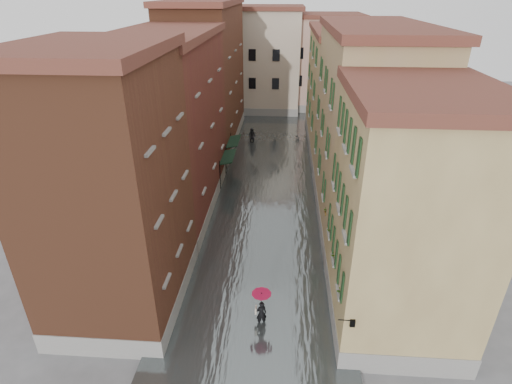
% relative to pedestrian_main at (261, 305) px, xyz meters
% --- Properties ---
extents(ground, '(120.00, 120.00, 0.00)m').
position_rel_pedestrian_main_xyz_m(ground, '(-0.40, 3.45, -1.31)').
color(ground, '#5F5F62').
rests_on(ground, ground).
extents(floodwater, '(10.00, 60.00, 0.20)m').
position_rel_pedestrian_main_xyz_m(floodwater, '(-0.40, 16.45, -1.21)').
color(floodwater, '#505859').
rests_on(floodwater, ground).
extents(building_left_near, '(6.00, 8.00, 13.00)m').
position_rel_pedestrian_main_xyz_m(building_left_near, '(-7.40, 1.45, 5.19)').
color(building_left_near, brown).
rests_on(building_left_near, ground).
extents(building_left_mid, '(6.00, 14.00, 12.50)m').
position_rel_pedestrian_main_xyz_m(building_left_mid, '(-7.40, 12.45, 4.94)').
color(building_left_mid, '#5B2B1C').
rests_on(building_left_mid, ground).
extents(building_left_far, '(6.00, 16.00, 14.00)m').
position_rel_pedestrian_main_xyz_m(building_left_far, '(-7.40, 27.45, 5.69)').
color(building_left_far, brown).
rests_on(building_left_far, ground).
extents(building_right_near, '(6.00, 8.00, 11.50)m').
position_rel_pedestrian_main_xyz_m(building_right_near, '(6.60, 1.45, 4.44)').
color(building_right_near, olive).
rests_on(building_right_near, ground).
extents(building_right_mid, '(6.00, 14.00, 13.00)m').
position_rel_pedestrian_main_xyz_m(building_right_mid, '(6.60, 12.45, 5.19)').
color(building_right_mid, '#A08361').
rests_on(building_right_mid, ground).
extents(building_right_far, '(6.00, 16.00, 11.50)m').
position_rel_pedestrian_main_xyz_m(building_right_far, '(6.60, 27.45, 4.44)').
color(building_right_far, olive).
rests_on(building_right_far, ground).
extents(building_end_cream, '(12.00, 9.00, 13.00)m').
position_rel_pedestrian_main_xyz_m(building_end_cream, '(-3.40, 41.45, 5.19)').
color(building_end_cream, '#B09D8B').
rests_on(building_end_cream, ground).
extents(building_end_pink, '(10.00, 9.00, 12.00)m').
position_rel_pedestrian_main_xyz_m(building_end_pink, '(5.60, 43.45, 4.69)').
color(building_end_pink, tan).
rests_on(building_end_pink, ground).
extents(awning_near, '(1.09, 3.31, 2.80)m').
position_rel_pedestrian_main_xyz_m(awning_near, '(-3.88, 16.48, 1.17)').
color(awning_near, black).
rests_on(awning_near, ground).
extents(awning_far, '(1.09, 3.33, 2.80)m').
position_rel_pedestrian_main_xyz_m(awning_far, '(-3.88, 20.39, 1.17)').
color(awning_far, black).
rests_on(awning_far, ground).
extents(wall_lantern, '(0.71, 0.22, 0.35)m').
position_rel_pedestrian_main_xyz_m(wall_lantern, '(3.93, -2.55, 1.70)').
color(wall_lantern, black).
rests_on(wall_lantern, ground).
extents(window_planters, '(0.59, 8.26, 0.84)m').
position_rel_pedestrian_main_xyz_m(window_planters, '(3.72, 2.79, 2.20)').
color(window_planters, '#9A5932').
rests_on(window_planters, ground).
extents(pedestrian_main, '(0.99, 0.99, 2.06)m').
position_rel_pedestrian_main_xyz_m(pedestrian_main, '(0.00, 0.00, 0.00)').
color(pedestrian_main, black).
rests_on(pedestrian_main, ground).
extents(pedestrian_far, '(1.08, 0.95, 1.84)m').
position_rel_pedestrian_main_xyz_m(pedestrian_far, '(-2.60, 26.50, -0.39)').
color(pedestrian_far, black).
rests_on(pedestrian_far, ground).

